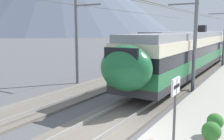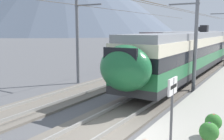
{
  "view_description": "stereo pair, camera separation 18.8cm",
  "coord_description": "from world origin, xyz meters",
  "views": [
    {
      "loc": [
        -7.84,
        -4.42,
        4.12
      ],
      "look_at": [
        5.02,
        3.24,
        1.72
      ],
      "focal_mm": 40.74,
      "sensor_mm": 36.0,
      "label": 1
    },
    {
      "loc": [
        -7.74,
        -4.58,
        4.12
      ],
      "look_at": [
        5.02,
        3.24,
        1.72
      ],
      "focal_mm": 40.74,
      "sensor_mm": 36.0,
      "label": 2
    }
  ],
  "objects": [
    {
      "name": "track_far",
      "position": [
        0.0,
        5.68,
        0.07
      ],
      "size": [
        120.0,
        3.0,
        0.28
      ],
      "color": "#6B6359",
      "rests_on": "ground"
    },
    {
      "name": "catenary_mast_far_side",
      "position": [
        7.36,
        7.62,
        4.36
      ],
      "size": [
        40.19,
        2.37,
        8.45
      ],
      "color": "slate",
      "rests_on": "ground"
    },
    {
      "name": "track_near",
      "position": [
        0.0,
        1.17,
        0.07
      ],
      "size": [
        120.0,
        3.0,
        0.28
      ],
      "color": "#6B6359",
      "rests_on": "ground"
    },
    {
      "name": "potted_plant_by_shelter",
      "position": [
        1.35,
        -3.17,
        0.86
      ],
      "size": [
        0.58,
        0.58,
        0.81
      ],
      "color": "brown",
      "rests_on": "platform_slab"
    },
    {
      "name": "train_far_track",
      "position": [
        32.45,
        5.68,
        2.23
      ],
      "size": [
        34.66,
        2.9,
        4.27
      ],
      "color": "#2D2D30",
      "rests_on": "track_far"
    },
    {
      "name": "ground_plane",
      "position": [
        0.0,
        0.0,
        0.0
      ],
      "size": [
        400.0,
        400.0,
        0.0
      ],
      "primitive_type": "plane",
      "color": "#565659"
    },
    {
      "name": "train_near_platform",
      "position": [
        15.48,
        1.17,
        2.23
      ],
      "size": [
        26.78,
        2.94,
        4.27
      ],
      "color": "#2D2D30",
      "rests_on": "track_near"
    },
    {
      "name": "potted_plant_platform_edge",
      "position": [
        0.45,
        -3.2,
        0.85
      ],
      "size": [
        0.62,
        0.62,
        0.8
      ],
      "color": "brown",
      "rests_on": "platform_slab"
    },
    {
      "name": "platform_sign",
      "position": [
        -0.61,
        -2.3,
        2.1
      ],
      "size": [
        0.7,
        0.08,
        2.33
      ],
      "color": "#59595B",
      "rests_on": "platform_slab"
    },
    {
      "name": "catenary_mast_east",
      "position": [
        23.44,
        -0.45,
        4.17
      ],
      "size": [
        40.19,
        2.03,
        8.06
      ],
      "color": "slate",
      "rests_on": "ground"
    },
    {
      "name": "catenary_mast_mid",
      "position": [
        9.22,
        -0.44,
        3.87
      ],
      "size": [
        40.19,
        2.03,
        7.39
      ],
      "color": "slate",
      "rests_on": "ground"
    }
  ]
}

